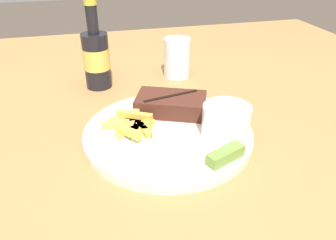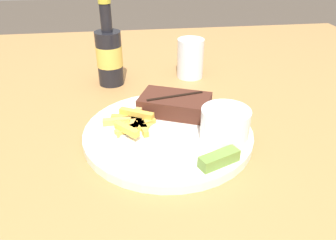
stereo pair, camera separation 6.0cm
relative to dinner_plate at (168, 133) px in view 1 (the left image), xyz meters
The scene contains 10 objects.
dining_table 0.07m from the dinner_plate, ahead, with size 1.57×1.56×0.77m.
dinner_plate is the anchor object (origin of this frame).
steak_portion 0.07m from the dinner_plate, 70.53° to the left, with size 0.16×0.13×0.04m.
fries_pile 0.07m from the dinner_plate, 154.74° to the left, with size 0.11×0.15×0.02m.
coleslaw_cup 0.11m from the dinner_plate, 28.47° to the right, with size 0.08×0.08×0.06m.
dipping_sauce_cup 0.05m from the dinner_plate, 104.07° to the right, with size 0.06×0.06×0.03m.
pickle_spear 0.13m from the dinner_plate, 59.98° to the right, with size 0.07×0.05×0.02m.
fork_utensil 0.08m from the dinner_plate, behind, with size 0.13×0.03×0.00m.
beer_bottle 0.30m from the dinner_plate, 111.99° to the left, with size 0.06×0.06×0.21m.
drinking_glass 0.31m from the dinner_plate, 71.25° to the left, with size 0.07×0.07×0.10m.
Camera 1 is at (-0.13, -0.50, 1.11)m, focal length 35.00 mm.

